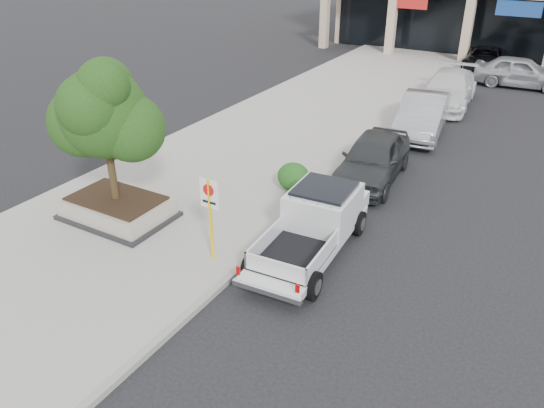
{
  "coord_description": "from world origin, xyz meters",
  "views": [
    {
      "loc": [
        4.97,
        -9.4,
        8.01
      ],
      "look_at": [
        -1.42,
        1.5,
        1.35
      ],
      "focal_mm": 35.0,
      "sensor_mm": 36.0,
      "label": 1
    }
  ],
  "objects_px": {
    "curb_car_c": "(448,89)",
    "curb_car_d": "(485,59)",
    "curb_car_b": "(422,115)",
    "curb_car_a": "(373,158)",
    "planter_tree": "(111,113)",
    "no_parking_sign": "(210,209)",
    "lot_car_a": "(520,72)",
    "pickup_truck": "(310,228)",
    "planter": "(118,208)"
  },
  "relations": [
    {
      "from": "no_parking_sign",
      "to": "lot_car_a",
      "type": "height_order",
      "value": "no_parking_sign"
    },
    {
      "from": "no_parking_sign",
      "to": "curb_car_c",
      "type": "distance_m",
      "value": 17.41
    },
    {
      "from": "planter",
      "to": "planter_tree",
      "type": "bearing_deg",
      "value": 48.97
    },
    {
      "from": "no_parking_sign",
      "to": "lot_car_a",
      "type": "relative_size",
      "value": 0.47
    },
    {
      "from": "curb_car_b",
      "to": "pickup_truck",
      "type": "bearing_deg",
      "value": -96.89
    },
    {
      "from": "no_parking_sign",
      "to": "curb_car_b",
      "type": "relative_size",
      "value": 0.45
    },
    {
      "from": "pickup_truck",
      "to": "curb_car_d",
      "type": "height_order",
      "value": "pickup_truck"
    },
    {
      "from": "pickup_truck",
      "to": "lot_car_a",
      "type": "distance_m",
      "value": 21.3
    },
    {
      "from": "planter",
      "to": "curb_car_b",
      "type": "xyz_separation_m",
      "value": [
        5.64,
        12.3,
        0.36
      ]
    },
    {
      "from": "planter_tree",
      "to": "pickup_truck",
      "type": "xyz_separation_m",
      "value": [
        5.67,
        1.15,
        -2.59
      ]
    },
    {
      "from": "no_parking_sign",
      "to": "curb_car_d",
      "type": "height_order",
      "value": "no_parking_sign"
    },
    {
      "from": "curb_car_a",
      "to": "curb_car_d",
      "type": "distance_m",
      "value": 18.51
    },
    {
      "from": "no_parking_sign",
      "to": "planter_tree",
      "type": "bearing_deg",
      "value": 172.22
    },
    {
      "from": "curb_car_b",
      "to": "lot_car_a",
      "type": "distance_m",
      "value": 10.48
    },
    {
      "from": "no_parking_sign",
      "to": "pickup_truck",
      "type": "height_order",
      "value": "no_parking_sign"
    },
    {
      "from": "curb_car_a",
      "to": "no_parking_sign",
      "type": "bearing_deg",
      "value": -109.11
    },
    {
      "from": "curb_car_a",
      "to": "curb_car_d",
      "type": "xyz_separation_m",
      "value": [
        0.23,
        18.5,
        -0.11
      ]
    },
    {
      "from": "lot_car_a",
      "to": "planter",
      "type": "bearing_deg",
      "value": 156.58
    },
    {
      "from": "curb_car_b",
      "to": "lot_car_a",
      "type": "xyz_separation_m",
      "value": [
        2.51,
        10.17,
        -0.0
      ]
    },
    {
      "from": "pickup_truck",
      "to": "planter",
      "type": "bearing_deg",
      "value": -170.79
    },
    {
      "from": "curb_car_a",
      "to": "curb_car_d",
      "type": "bearing_deg",
      "value": 83.99
    },
    {
      "from": "no_parking_sign",
      "to": "curb_car_b",
      "type": "bearing_deg",
      "value": 81.6
    },
    {
      "from": "curb_car_a",
      "to": "lot_car_a",
      "type": "height_order",
      "value": "lot_car_a"
    },
    {
      "from": "curb_car_b",
      "to": "curb_car_a",
      "type": "bearing_deg",
      "value": -98.99
    },
    {
      "from": "no_parking_sign",
      "to": "curb_car_d",
      "type": "bearing_deg",
      "value": 85.59
    },
    {
      "from": "planter_tree",
      "to": "pickup_truck",
      "type": "distance_m",
      "value": 6.34
    },
    {
      "from": "planter_tree",
      "to": "no_parking_sign",
      "type": "distance_m",
      "value": 4.08
    },
    {
      "from": "curb_car_c",
      "to": "lot_car_a",
      "type": "xyz_separation_m",
      "value": [
        2.58,
        5.52,
        0.01
      ]
    },
    {
      "from": "curb_car_a",
      "to": "pickup_truck",
      "type": "bearing_deg",
      "value": -92.33
    },
    {
      "from": "pickup_truck",
      "to": "curb_car_a",
      "type": "distance_m",
      "value": 5.47
    },
    {
      "from": "no_parking_sign",
      "to": "curb_car_a",
      "type": "relative_size",
      "value": 0.48
    },
    {
      "from": "no_parking_sign",
      "to": "lot_car_a",
      "type": "xyz_separation_m",
      "value": [
        4.38,
        22.81,
        -0.8
      ]
    },
    {
      "from": "curb_car_c",
      "to": "curb_car_a",
      "type": "bearing_deg",
      "value": -95.08
    },
    {
      "from": "planter_tree",
      "to": "lot_car_a",
      "type": "xyz_separation_m",
      "value": [
        8.02,
        22.32,
        -2.58
      ]
    },
    {
      "from": "planter_tree",
      "to": "curb_car_c",
      "type": "bearing_deg",
      "value": 72.05
    },
    {
      "from": "curb_car_b",
      "to": "curb_car_c",
      "type": "relative_size",
      "value": 0.89
    },
    {
      "from": "planter",
      "to": "curb_car_c",
      "type": "relative_size",
      "value": 0.56
    },
    {
      "from": "planter",
      "to": "curb_car_d",
      "type": "height_order",
      "value": "curb_car_d"
    },
    {
      "from": "curb_car_d",
      "to": "pickup_truck",
      "type": "bearing_deg",
      "value": -95.08
    },
    {
      "from": "planter",
      "to": "curb_car_b",
      "type": "height_order",
      "value": "curb_car_b"
    },
    {
      "from": "planter",
      "to": "curb_car_b",
      "type": "relative_size",
      "value": 0.63
    },
    {
      "from": "no_parking_sign",
      "to": "planter",
      "type": "bearing_deg",
      "value": 174.8
    },
    {
      "from": "curb_car_c",
      "to": "curb_car_d",
      "type": "bearing_deg",
      "value": 84.06
    },
    {
      "from": "planter_tree",
      "to": "pickup_truck",
      "type": "relative_size",
      "value": 0.77
    },
    {
      "from": "curb_car_a",
      "to": "planter_tree",
      "type": "bearing_deg",
      "value": -134.46
    },
    {
      "from": "lot_car_a",
      "to": "curb_car_d",
      "type": "bearing_deg",
      "value": 37.2
    },
    {
      "from": "no_parking_sign",
      "to": "pickup_truck",
      "type": "relative_size",
      "value": 0.44
    },
    {
      "from": "planter_tree",
      "to": "lot_car_a",
      "type": "height_order",
      "value": "planter_tree"
    },
    {
      "from": "no_parking_sign",
      "to": "pickup_truck",
      "type": "distance_m",
      "value": 2.74
    },
    {
      "from": "curb_car_d",
      "to": "no_parking_sign",
      "type": "bearing_deg",
      "value": -99.62
    }
  ]
}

